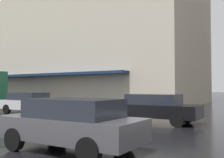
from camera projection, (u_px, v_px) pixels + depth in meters
name	position (u px, v px, depth m)	size (l,w,h in m)	color
haussmann_block_mid	(92.00, 9.00, 32.37)	(15.31, 25.18, 23.51)	beige
car_black	(156.00, 107.00, 12.78)	(1.85, 4.10, 1.41)	black
car_white	(29.00, 102.00, 17.44)	(1.85, 4.10, 1.41)	silver
car_dark_grey	(71.00, 123.00, 7.17)	(1.85, 4.10, 1.41)	#4C4C51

